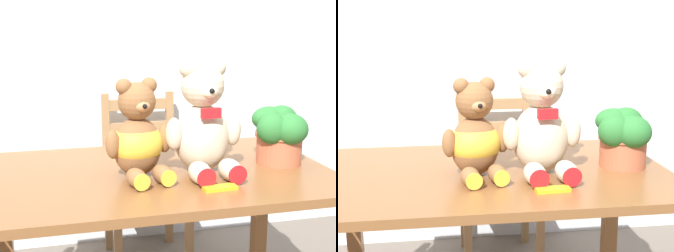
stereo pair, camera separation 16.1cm
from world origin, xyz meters
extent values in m
cube|color=silver|center=(0.00, 1.49, 1.30)|extent=(8.00, 0.04, 2.60)
cube|color=brown|center=(0.00, 0.39, 0.76)|extent=(1.24, 0.78, 0.03)
cube|color=brown|center=(-0.57, 0.73, 0.37)|extent=(0.06, 0.06, 0.74)
cube|color=brown|center=(0.57, 0.73, 0.37)|extent=(0.06, 0.06, 0.74)
cube|color=#997047|center=(0.11, 1.15, 0.46)|extent=(0.40, 0.46, 0.03)
cube|color=#997047|center=(0.29, 0.94, 0.22)|extent=(0.04, 0.04, 0.44)
cube|color=#997047|center=(-0.07, 0.94, 0.22)|extent=(0.04, 0.04, 0.44)
cube|color=#997047|center=(0.29, 1.36, 0.46)|extent=(0.04, 0.04, 0.91)
cube|color=#997047|center=(-0.07, 1.36, 0.46)|extent=(0.04, 0.04, 0.91)
cube|color=#997047|center=(0.11, 1.36, 0.85)|extent=(0.32, 0.03, 0.06)
cube|color=#997047|center=(0.11, 1.36, 0.71)|extent=(0.32, 0.03, 0.06)
ellipsoid|color=brown|center=(-0.07, 0.35, 0.87)|extent=(0.19, 0.17, 0.21)
sphere|color=brown|center=(-0.07, 0.35, 1.03)|extent=(0.13, 0.13, 0.13)
sphere|color=brown|center=(-0.03, 0.36, 1.08)|extent=(0.05, 0.05, 0.05)
sphere|color=brown|center=(-0.12, 0.35, 1.08)|extent=(0.05, 0.05, 0.05)
ellipsoid|color=#B2794C|center=(-0.07, 0.31, 1.02)|extent=(0.06, 0.06, 0.04)
sphere|color=black|center=(-0.06, 0.28, 1.02)|extent=(0.02, 0.02, 0.02)
ellipsoid|color=brown|center=(0.02, 0.35, 0.90)|extent=(0.06, 0.06, 0.10)
ellipsoid|color=brown|center=(-0.16, 0.32, 0.90)|extent=(0.06, 0.06, 0.10)
ellipsoid|color=brown|center=(-0.01, 0.26, 0.80)|extent=(0.08, 0.11, 0.06)
cylinder|color=gold|center=(0.00, 0.21, 0.80)|extent=(0.05, 0.02, 0.05)
ellipsoid|color=brown|center=(-0.10, 0.24, 0.80)|extent=(0.08, 0.11, 0.06)
cylinder|color=gold|center=(-0.09, 0.19, 0.80)|extent=(0.05, 0.02, 0.05)
ellipsoid|color=gold|center=(-0.07, 0.35, 0.88)|extent=(0.21, 0.19, 0.15)
ellipsoid|color=beige|center=(0.16, 0.35, 0.89)|extent=(0.21, 0.18, 0.24)
sphere|color=beige|center=(0.16, 0.35, 1.08)|extent=(0.15, 0.15, 0.15)
sphere|color=beige|center=(0.21, 0.36, 1.14)|extent=(0.06, 0.06, 0.06)
sphere|color=beige|center=(0.10, 0.35, 1.14)|extent=(0.06, 0.06, 0.06)
ellipsoid|color=white|center=(0.16, 0.30, 1.07)|extent=(0.07, 0.06, 0.05)
sphere|color=black|center=(0.16, 0.27, 1.07)|extent=(0.02, 0.02, 0.02)
ellipsoid|color=beige|center=(0.27, 0.34, 0.92)|extent=(0.06, 0.06, 0.11)
ellipsoid|color=beige|center=(0.05, 0.33, 0.92)|extent=(0.06, 0.06, 0.11)
ellipsoid|color=beige|center=(0.22, 0.23, 0.81)|extent=(0.08, 0.13, 0.07)
cylinder|color=red|center=(0.22, 0.17, 0.81)|extent=(0.06, 0.01, 0.06)
ellipsoid|color=beige|center=(0.11, 0.22, 0.81)|extent=(0.08, 0.13, 0.07)
cylinder|color=red|center=(0.11, 0.17, 0.81)|extent=(0.06, 0.01, 0.06)
cube|color=red|center=(0.16, 0.27, 0.99)|extent=(0.07, 0.02, 0.03)
cylinder|color=#B25B3D|center=(0.47, 0.38, 0.83)|extent=(0.17, 0.17, 0.12)
cylinder|color=#B25B3D|center=(0.47, 0.38, 0.88)|extent=(0.18, 0.18, 0.02)
ellipsoid|color=#286B2D|center=(0.50, 0.38, 0.92)|extent=(0.12, 0.09, 0.08)
ellipsoid|color=#286B2D|center=(0.49, 0.41, 0.92)|extent=(0.13, 0.10, 0.12)
ellipsoid|color=#286B2D|center=(0.44, 0.41, 0.94)|extent=(0.14, 0.10, 0.09)
ellipsoid|color=#286B2D|center=(0.42, 0.34, 0.91)|extent=(0.12, 0.10, 0.11)
ellipsoid|color=#286B2D|center=(0.48, 0.33, 0.91)|extent=(0.14, 0.14, 0.12)
cube|color=gold|center=(0.15, 0.15, 0.78)|extent=(0.11, 0.05, 0.01)
camera|label=1|loc=(-0.34, -1.17, 1.28)|focal=50.00mm
camera|label=2|loc=(-0.19, -1.20, 1.28)|focal=50.00mm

